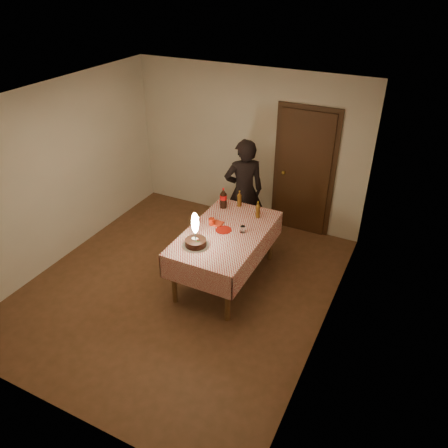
{
  "coord_description": "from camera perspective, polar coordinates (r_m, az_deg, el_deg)",
  "views": [
    {
      "loc": [
        2.69,
        -4.06,
        3.94
      ],
      "look_at": [
        0.49,
        0.38,
        0.95
      ],
      "focal_mm": 35.0,
      "sensor_mm": 36.0,
      "label": 1
    }
  ],
  "objects": [
    {
      "name": "room_shell",
      "position": [
        5.42,
        -5.83,
        6.02
      ],
      "size": [
        4.04,
        4.54,
        2.62
      ],
      "color": "beige",
      "rests_on": "ground"
    },
    {
      "name": "photographer",
      "position": [
        6.84,
        2.6,
        4.31
      ],
      "size": [
        0.74,
        0.7,
        1.71
      ],
      "color": "black",
      "rests_on": "ground"
    },
    {
      "name": "amber_bottle_right",
      "position": [
        6.2,
        4.45,
        1.84
      ],
      "size": [
        0.06,
        0.06,
        0.26
      ],
      "color": "#5A350F",
      "rests_on": "dining_table"
    },
    {
      "name": "red_cup",
      "position": [
        6.03,
        -1.62,
        0.31
      ],
      "size": [
        0.08,
        0.08,
        0.1
      ],
      "primitive_type": "cylinder",
      "color": "red",
      "rests_on": "dining_table"
    },
    {
      "name": "napkin_stack",
      "position": [
        6.07,
        -0.94,
        0.07
      ],
      "size": [
        0.15,
        0.15,
        0.02
      ],
      "primitive_type": "cube",
      "color": "red",
      "rests_on": "dining_table"
    },
    {
      "name": "ground",
      "position": [
        6.26,
        -5.65,
        -8.02
      ],
      "size": [
        4.0,
        4.5,
        0.01
      ],
      "primitive_type": "cube",
      "color": "brown",
      "rests_on": "ground"
    },
    {
      "name": "red_plate",
      "position": [
        5.93,
        -0.05,
        -0.78
      ],
      "size": [
        0.22,
        0.22,
        0.01
      ],
      "primitive_type": "cylinder",
      "color": "#A9150B",
      "rests_on": "dining_table"
    },
    {
      "name": "clear_cup",
      "position": [
        5.88,
        2.48,
        -0.68
      ],
      "size": [
        0.07,
        0.07,
        0.09
      ],
      "primitive_type": "cylinder",
      "color": "white",
      "rests_on": "dining_table"
    },
    {
      "name": "amber_bottle_left",
      "position": [
        6.48,
        2.02,
        3.29
      ],
      "size": [
        0.06,
        0.06,
        0.26
      ],
      "color": "#5A350F",
      "rests_on": "dining_table"
    },
    {
      "name": "cola_bottle",
      "position": [
        6.42,
        -0.08,
        3.39
      ],
      "size": [
        0.1,
        0.1,
        0.32
      ],
      "color": "black",
      "rests_on": "dining_table"
    },
    {
      "name": "birthday_cake",
      "position": [
        5.57,
        -3.73,
        -1.79
      ],
      "size": [
        0.34,
        0.34,
        0.48
      ],
      "color": "white",
      "rests_on": "dining_table"
    },
    {
      "name": "dining_table",
      "position": [
        5.96,
        0.21,
        -1.9
      ],
      "size": [
        1.02,
        1.72,
        0.8
      ],
      "color": "brown",
      "rests_on": "ground"
    }
  ]
}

